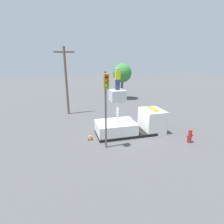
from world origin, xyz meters
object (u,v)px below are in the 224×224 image
object	(u,v)px
bucket_truck	(132,124)
worker	(118,79)
traffic_cone_rear	(90,136)
utility_pole	(66,79)
tree_left_bg	(122,73)
traffic_light_pole	(106,96)
fire_hydrant	(190,136)

from	to	relation	value
bucket_truck	worker	bearing A→B (deg)	180.00
traffic_cone_rear	utility_pole	world-z (taller)	utility_pole
worker	tree_left_bg	bearing A→B (deg)	69.99
traffic_light_pole	utility_pole	bearing A→B (deg)	104.18
traffic_cone_rear	tree_left_bg	size ratio (longest dim) A/B	0.10
fire_hydrant	utility_pole	world-z (taller)	utility_pole
worker	utility_pole	bearing A→B (deg)	117.48
bucket_truck	tree_left_bg	world-z (taller)	tree_left_bg
fire_hydrant	traffic_cone_rear	size ratio (longest dim) A/B	1.87
traffic_light_pole	traffic_cone_rear	size ratio (longest dim) A/B	9.34
worker	fire_hydrant	distance (m)	7.20
fire_hydrant	worker	bearing A→B (deg)	150.25
traffic_cone_rear	utility_pole	xyz separation A→B (m)	(-1.47, 7.72, 3.85)
fire_hydrant	traffic_cone_rear	bearing A→B (deg)	160.97
traffic_light_pole	fire_hydrant	world-z (taller)	traffic_light_pole
bucket_truck	fire_hydrant	size ratio (longest dim) A/B	5.36
traffic_light_pole	traffic_cone_rear	xyz separation A→B (m)	(-0.93, 1.77, -3.64)
traffic_light_pole	worker	bearing A→B (deg)	55.35
traffic_light_pole	utility_pole	size ratio (longest dim) A/B	0.73
fire_hydrant	traffic_light_pole	bearing A→B (deg)	173.05
traffic_light_pole	utility_pole	distance (m)	9.79
fire_hydrant	tree_left_bg	bearing A→B (deg)	90.50
traffic_cone_rear	worker	bearing A→B (deg)	7.84
worker	tree_left_bg	xyz separation A→B (m)	(4.91, 13.49, -0.63)
bucket_truck	utility_pole	distance (m)	9.60
traffic_light_pole	utility_pole	xyz separation A→B (m)	(-2.40, 9.49, 0.21)
worker	traffic_light_pole	bearing A→B (deg)	-124.65
bucket_truck	tree_left_bg	bearing A→B (deg)	75.10
bucket_truck	tree_left_bg	xyz separation A→B (m)	(3.59, 13.49, 3.29)
worker	fire_hydrant	xyz separation A→B (m)	(5.05, -2.89, -4.24)
bucket_truck	fire_hydrant	xyz separation A→B (m)	(3.73, -2.89, -0.32)
worker	fire_hydrant	bearing A→B (deg)	-29.75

